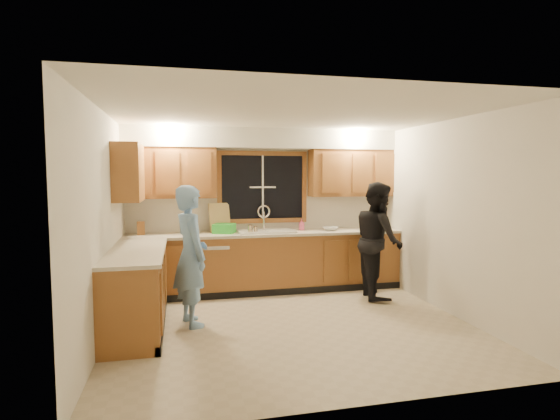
% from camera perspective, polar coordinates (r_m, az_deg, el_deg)
% --- Properties ---
extents(floor, '(4.20, 4.20, 0.00)m').
position_cam_1_polar(floor, '(5.40, 1.60, -14.81)').
color(floor, tan).
rests_on(floor, ground).
extents(ceiling, '(4.20, 4.20, 0.00)m').
position_cam_1_polar(ceiling, '(5.14, 1.66, 12.50)').
color(ceiling, silver).
extents(wall_back, '(4.20, 0.00, 4.20)m').
position_cam_1_polar(wall_back, '(6.97, -2.28, 0.12)').
color(wall_back, beige).
rests_on(wall_back, ground).
extents(wall_left, '(0.00, 3.80, 3.80)m').
position_cam_1_polar(wall_left, '(5.03, -22.24, -1.95)').
color(wall_left, beige).
rests_on(wall_left, ground).
extents(wall_right, '(0.00, 3.80, 3.80)m').
position_cam_1_polar(wall_right, '(6.00, 21.44, -0.92)').
color(wall_right, beige).
rests_on(wall_right, ground).
extents(base_cabinets_back, '(4.20, 0.60, 0.88)m').
position_cam_1_polar(base_cabinets_back, '(6.79, -1.79, -6.91)').
color(base_cabinets_back, brown).
rests_on(base_cabinets_back, ground).
extents(base_cabinets_left, '(0.60, 1.90, 0.88)m').
position_cam_1_polar(base_cabinets_left, '(5.48, -18.23, -9.95)').
color(base_cabinets_left, brown).
rests_on(base_cabinets_left, ground).
extents(countertop_back, '(4.20, 0.63, 0.04)m').
position_cam_1_polar(countertop_back, '(6.70, -1.78, -3.07)').
color(countertop_back, beige).
rests_on(countertop_back, base_cabinets_back).
extents(countertop_left, '(0.63, 1.90, 0.04)m').
position_cam_1_polar(countertop_left, '(5.38, -18.20, -5.19)').
color(countertop_left, beige).
rests_on(countertop_left, base_cabinets_left).
extents(upper_cabinets_left, '(1.35, 0.33, 0.75)m').
position_cam_1_polar(upper_cabinets_left, '(6.67, -14.20, 4.73)').
color(upper_cabinets_left, brown).
rests_on(upper_cabinets_left, wall_back).
extents(upper_cabinets_right, '(1.35, 0.33, 0.75)m').
position_cam_1_polar(upper_cabinets_right, '(7.19, 9.22, 4.78)').
color(upper_cabinets_right, brown).
rests_on(upper_cabinets_right, wall_back).
extents(upper_cabinets_return, '(0.33, 0.90, 0.75)m').
position_cam_1_polar(upper_cabinets_return, '(6.09, -19.16, 4.64)').
color(upper_cabinets_return, brown).
rests_on(upper_cabinets_return, wall_left).
extents(soffit, '(4.20, 0.35, 0.30)m').
position_cam_1_polar(soffit, '(6.80, -2.04, 9.29)').
color(soffit, silver).
rests_on(soffit, wall_back).
extents(window_frame, '(1.44, 0.03, 1.14)m').
position_cam_1_polar(window_frame, '(6.94, -2.28, 2.99)').
color(window_frame, black).
rests_on(window_frame, wall_back).
extents(sink, '(0.86, 0.52, 0.57)m').
position_cam_1_polar(sink, '(6.72, -1.81, -3.35)').
color(sink, silver).
rests_on(sink, countertop_back).
extents(dishwasher, '(0.60, 0.56, 0.82)m').
position_cam_1_polar(dishwasher, '(6.68, -9.01, -7.42)').
color(dishwasher, white).
rests_on(dishwasher, floor).
extents(stove, '(0.58, 0.75, 0.90)m').
position_cam_1_polar(stove, '(4.93, -18.86, -11.48)').
color(stove, white).
rests_on(stove, floor).
extents(man, '(0.56, 0.70, 1.67)m').
position_cam_1_polar(man, '(5.33, -11.56, -5.83)').
color(man, '#76A5DF').
rests_on(man, floor).
extents(woman, '(0.76, 0.91, 1.70)m').
position_cam_1_polar(woman, '(6.56, 12.72, -3.81)').
color(woman, black).
rests_on(woman, floor).
extents(knife_block, '(0.12, 0.10, 0.20)m').
position_cam_1_polar(knife_block, '(6.70, -17.71, -2.28)').
color(knife_block, '#935928').
rests_on(knife_block, countertop_back).
extents(cutting_board, '(0.35, 0.20, 0.44)m').
position_cam_1_polar(cutting_board, '(6.81, -7.90, -0.95)').
color(cutting_board, tan).
rests_on(cutting_board, countertop_back).
extents(dish_crate, '(0.38, 0.37, 0.14)m').
position_cam_1_polar(dish_crate, '(6.64, -7.30, -2.40)').
color(dish_crate, green).
rests_on(dish_crate, countertop_back).
extents(soap_bottle, '(0.10, 0.10, 0.18)m').
position_cam_1_polar(soap_bottle, '(6.95, 2.84, -1.88)').
color(soap_bottle, '#E35682').
rests_on(soap_bottle, countertop_back).
extents(bowl, '(0.25, 0.25, 0.06)m').
position_cam_1_polar(bowl, '(6.93, 6.59, -2.44)').
color(bowl, silver).
rests_on(bowl, countertop_back).
extents(can_left, '(0.08, 0.08, 0.11)m').
position_cam_1_polar(can_left, '(6.54, -3.19, -2.62)').
color(can_left, beige).
rests_on(can_left, countertop_back).
extents(can_right, '(0.10, 0.10, 0.13)m').
position_cam_1_polar(can_right, '(6.50, -3.89, -2.55)').
color(can_right, beige).
rests_on(can_right, countertop_back).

